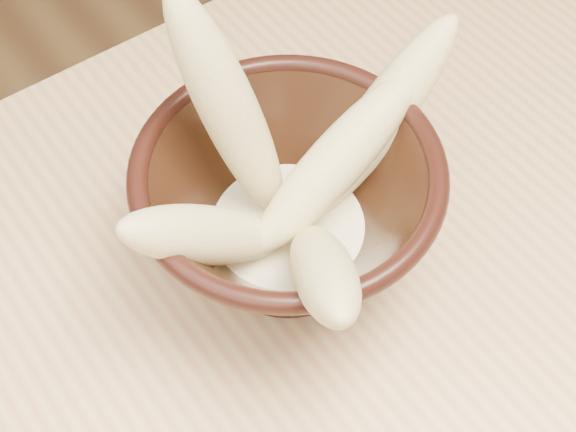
# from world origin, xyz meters

# --- Properties ---
(table) EXTENTS (1.20, 0.80, 0.75)m
(table) POSITION_xyz_m (0.00, 0.00, 0.67)
(table) COLOR #DDBB79
(table) RESTS_ON ground
(bowl) EXTENTS (0.19, 0.19, 0.10)m
(bowl) POSITION_xyz_m (-0.08, 0.14, 0.81)
(bowl) COLOR black
(bowl) RESTS_ON table
(milk_puddle) EXTENTS (0.11, 0.11, 0.01)m
(milk_puddle) POSITION_xyz_m (-0.08, 0.14, 0.78)
(milk_puddle) COLOR #FFF4CD
(milk_puddle) RESTS_ON bowl
(banana_upright) EXTENTS (0.07, 0.10, 0.17)m
(banana_upright) POSITION_xyz_m (-0.09, 0.19, 0.87)
(banana_upright) COLOR tan
(banana_upright) RESTS_ON bowl
(banana_left) EXTENTS (0.12, 0.04, 0.12)m
(banana_left) POSITION_xyz_m (-0.14, 0.14, 0.83)
(banana_left) COLOR tan
(banana_left) RESTS_ON bowl
(banana_right) EXTENTS (0.15, 0.05, 0.12)m
(banana_right) POSITION_xyz_m (0.00, 0.15, 0.84)
(banana_right) COLOR tan
(banana_right) RESTS_ON bowl
(banana_across) EXTENTS (0.16, 0.06, 0.09)m
(banana_across) POSITION_xyz_m (-0.04, 0.14, 0.83)
(banana_across) COLOR tan
(banana_across) RESTS_ON bowl
(banana_front) EXTENTS (0.10, 0.14, 0.13)m
(banana_front) POSITION_xyz_m (-0.10, 0.08, 0.84)
(banana_front) COLOR tan
(banana_front) RESTS_ON bowl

